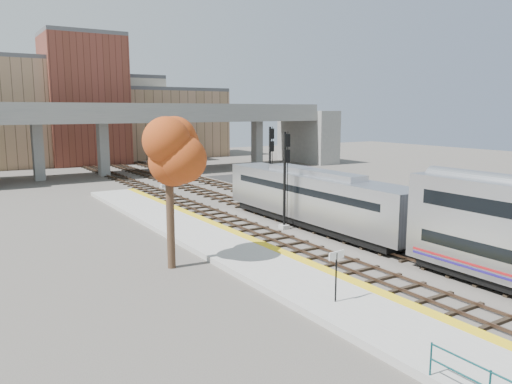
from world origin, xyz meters
TOP-DOWN VIEW (x-y plane):
  - ground at (0.00, 0.00)m, footprint 160.00×160.00m
  - platform at (-7.25, 0.00)m, footprint 4.50×60.00m
  - yellow_strip at (-5.35, 0.00)m, footprint 0.70×60.00m
  - tracks at (0.93, 12.50)m, footprint 10.70×95.00m
  - overpass at (4.92, 45.00)m, footprint 54.00×12.00m
  - buildings_far at (1.26, 66.57)m, footprint 43.00×21.00m
  - parking_lot at (14.00, 28.00)m, footprint 14.00×18.00m
  - locomotive at (1.00, 6.96)m, footprint 3.02×19.05m
  - signal_mast_near at (-1.10, 7.65)m, footprint 0.60×0.64m
  - signal_mast_mid at (3.00, 15.73)m, footprint 0.60×0.64m
  - signal_mast_far at (-1.10, 31.34)m, footprint 0.60×0.64m
  - station_sign at (-7.86, -5.72)m, footprint 0.90×0.14m
  - tree at (-11.67, 3.54)m, footprint 3.60×3.60m
  - car_a at (11.55, 24.18)m, footprint 2.45×3.55m
  - car_b at (15.23, 28.88)m, footprint 1.44×4.02m
  - car_c at (17.97, 29.09)m, footprint 2.73×4.84m

SIDE VIEW (x-z plane):
  - ground at x=0.00m, z-range 0.00..0.00m
  - parking_lot at x=14.00m, z-range 0.00..0.04m
  - tracks at x=0.93m, z-range -0.05..0.20m
  - platform at x=-7.25m, z-range 0.00..0.35m
  - yellow_strip at x=-5.35m, z-range 0.35..0.36m
  - car_a at x=11.55m, z-range 0.04..1.16m
  - car_b at x=15.23m, z-range 0.04..1.36m
  - car_c at x=17.97m, z-range 0.04..1.36m
  - station_sign at x=-7.86m, z-range 0.84..3.12m
  - locomotive at x=1.00m, z-range 0.23..4.33m
  - signal_mast_near at x=-1.10m, z-range -0.02..7.09m
  - signal_mast_mid at x=3.00m, z-range -0.01..7.16m
  - signal_mast_far at x=-1.10m, z-range 0.09..7.83m
  - overpass at x=4.92m, z-range 1.06..10.56m
  - tree at x=-11.67m, z-range 2.13..10.92m
  - buildings_far at x=1.26m, z-range -2.42..18.18m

